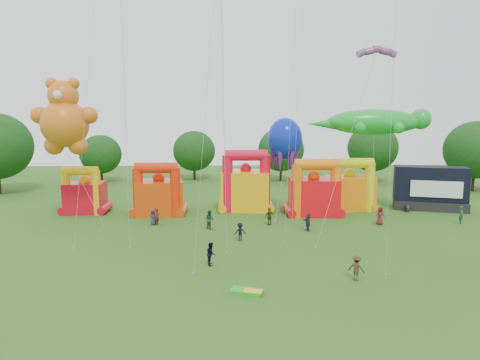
{
  "coord_description": "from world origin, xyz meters",
  "views": [
    {
      "loc": [
        -2.06,
        -22.69,
        11.15
      ],
      "look_at": [
        -0.78,
        18.0,
        5.31
      ],
      "focal_mm": 32.0,
      "sensor_mm": 36.0,
      "label": 1
    }
  ],
  "objects_px": {
    "bouncy_castle_2": "(246,187)",
    "gecko_kite": "(374,126)",
    "stage_trailer": "(430,189)",
    "teddy_bear_kite": "(69,134)",
    "octopus_kite": "(283,162)",
    "spectator_0": "(153,217)",
    "bouncy_castle_0": "(85,195)",
    "spectator_4": "(270,216)"
  },
  "relations": [
    {
      "from": "bouncy_castle_2",
      "to": "gecko_kite",
      "type": "distance_m",
      "value": 16.97
    },
    {
      "from": "stage_trailer",
      "to": "teddy_bear_kite",
      "type": "bearing_deg",
      "value": -172.13
    },
    {
      "from": "bouncy_castle_2",
      "to": "gecko_kite",
      "type": "bearing_deg",
      "value": -4.38
    },
    {
      "from": "teddy_bear_kite",
      "to": "octopus_kite",
      "type": "distance_m",
      "value": 23.67
    },
    {
      "from": "bouncy_castle_2",
      "to": "spectator_0",
      "type": "distance_m",
      "value": 12.64
    },
    {
      "from": "bouncy_castle_0",
      "to": "bouncy_castle_2",
      "type": "distance_m",
      "value": 19.26
    },
    {
      "from": "spectator_4",
      "to": "bouncy_castle_0",
      "type": "bearing_deg",
      "value": -46.37
    },
    {
      "from": "bouncy_castle_0",
      "to": "gecko_kite",
      "type": "distance_m",
      "value": 35.35
    },
    {
      "from": "gecko_kite",
      "to": "spectator_0",
      "type": "relative_size",
      "value": 9.01
    },
    {
      "from": "gecko_kite",
      "to": "spectator_0",
      "type": "bearing_deg",
      "value": -166.33
    },
    {
      "from": "spectator_4",
      "to": "gecko_kite",
      "type": "bearing_deg",
      "value": 177.71
    },
    {
      "from": "gecko_kite",
      "to": "spectator_0",
      "type": "distance_m",
      "value": 27.71
    },
    {
      "from": "bouncy_castle_2",
      "to": "spectator_0",
      "type": "relative_size",
      "value": 4.58
    },
    {
      "from": "gecko_kite",
      "to": "spectator_0",
      "type": "xyz_separation_m",
      "value": [
        -25.3,
        -6.15,
        -9.49
      ]
    },
    {
      "from": "stage_trailer",
      "to": "octopus_kite",
      "type": "relative_size",
      "value": 0.79
    },
    {
      "from": "gecko_kite",
      "to": "octopus_kite",
      "type": "distance_m",
      "value": 11.77
    },
    {
      "from": "spectator_0",
      "to": "spectator_4",
      "type": "xyz_separation_m",
      "value": [
        12.28,
        -0.46,
        0.12
      ]
    },
    {
      "from": "teddy_bear_kite",
      "to": "gecko_kite",
      "type": "bearing_deg",
      "value": 8.27
    },
    {
      "from": "teddy_bear_kite",
      "to": "octopus_kite",
      "type": "relative_size",
      "value": 1.36
    },
    {
      "from": "bouncy_castle_2",
      "to": "gecko_kite",
      "type": "height_order",
      "value": "gecko_kite"
    },
    {
      "from": "teddy_bear_kite",
      "to": "bouncy_castle_0",
      "type": "bearing_deg",
      "value": 94.1
    },
    {
      "from": "stage_trailer",
      "to": "teddy_bear_kite",
      "type": "distance_m",
      "value": 42.63
    },
    {
      "from": "octopus_kite",
      "to": "stage_trailer",
      "type": "bearing_deg",
      "value": 5.66
    },
    {
      "from": "bouncy_castle_2",
      "to": "stage_trailer",
      "type": "height_order",
      "value": "bouncy_castle_2"
    },
    {
      "from": "teddy_bear_kite",
      "to": "spectator_4",
      "type": "relative_size",
      "value": 8.2
    },
    {
      "from": "teddy_bear_kite",
      "to": "gecko_kite",
      "type": "relative_size",
      "value": 1.04
    },
    {
      "from": "octopus_kite",
      "to": "spectator_4",
      "type": "distance_m",
      "value": 7.89
    },
    {
      "from": "bouncy_castle_0",
      "to": "spectator_4",
      "type": "height_order",
      "value": "bouncy_castle_0"
    },
    {
      "from": "stage_trailer",
      "to": "gecko_kite",
      "type": "xyz_separation_m",
      "value": [
        -7.62,
        -0.81,
        7.72
      ]
    },
    {
      "from": "octopus_kite",
      "to": "spectator_4",
      "type": "bearing_deg",
      "value": -110.35
    },
    {
      "from": "bouncy_castle_0",
      "to": "stage_trailer",
      "type": "distance_m",
      "value": 42.03
    },
    {
      "from": "bouncy_castle_2",
      "to": "octopus_kite",
      "type": "relative_size",
      "value": 0.66
    },
    {
      "from": "gecko_kite",
      "to": "bouncy_castle_0",
      "type": "bearing_deg",
      "value": -180.0
    },
    {
      "from": "bouncy_castle_0",
      "to": "bouncy_castle_2",
      "type": "xyz_separation_m",
      "value": [
        19.21,
        1.16,
        0.65
      ]
    },
    {
      "from": "teddy_bear_kite",
      "to": "bouncy_castle_2",
      "type": "bearing_deg",
      "value": 17.96
    },
    {
      "from": "bouncy_castle_2",
      "to": "gecko_kite",
      "type": "relative_size",
      "value": 0.51
    },
    {
      "from": "stage_trailer",
      "to": "gecko_kite",
      "type": "bearing_deg",
      "value": -173.92
    },
    {
      "from": "bouncy_castle_0",
      "to": "stage_trailer",
      "type": "height_order",
      "value": "bouncy_castle_0"
    },
    {
      "from": "gecko_kite",
      "to": "teddy_bear_kite",
      "type": "bearing_deg",
      "value": -171.73
    },
    {
      "from": "bouncy_castle_0",
      "to": "stage_trailer",
      "type": "bearing_deg",
      "value": 1.11
    },
    {
      "from": "stage_trailer",
      "to": "spectator_0",
      "type": "height_order",
      "value": "stage_trailer"
    },
    {
      "from": "bouncy_castle_2",
      "to": "octopus_kite",
      "type": "bearing_deg",
      "value": -27.32
    }
  ]
}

